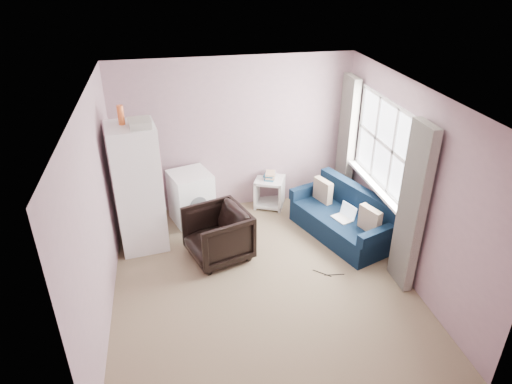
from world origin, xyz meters
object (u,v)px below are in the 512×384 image
at_px(fridge, 138,187).
at_px(washing_machine, 191,196).
at_px(side_table, 270,190).
at_px(sofa, 344,219).
at_px(armchair, 218,232).

height_order(fridge, washing_machine, fridge).
xyz_separation_m(side_table, sofa, (0.90, -1.10, -0.02)).
relative_size(armchair, fridge, 0.38).
bearing_deg(sofa, fridge, 152.99).
bearing_deg(sofa, washing_machine, 138.06).
height_order(armchair, washing_machine, washing_machine).
bearing_deg(washing_machine, armchair, -92.81).
xyz_separation_m(armchair, fridge, (-1.03, 0.53, 0.54)).
bearing_deg(fridge, washing_machine, 28.09).
distance_m(armchair, washing_machine, 1.10).
xyz_separation_m(armchair, sofa, (1.94, 0.19, -0.13)).
xyz_separation_m(washing_machine, sofa, (2.23, -0.87, -0.16)).
bearing_deg(armchair, fridge, -135.37).
bearing_deg(fridge, sofa, -14.07).
bearing_deg(armchair, sofa, 77.60).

